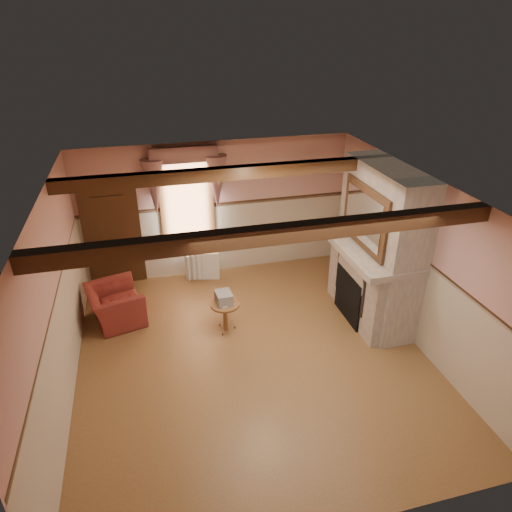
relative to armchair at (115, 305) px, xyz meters
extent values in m
cube|color=brown|center=(2.13, -1.55, -0.33)|extent=(5.50, 6.00, 0.01)
cube|color=silver|center=(2.13, -1.55, 2.47)|extent=(5.50, 6.00, 0.01)
cube|color=tan|center=(2.13, 1.45, 1.07)|extent=(5.50, 0.02, 2.80)
cube|color=tan|center=(2.13, -4.55, 1.07)|extent=(5.50, 0.02, 2.80)
cube|color=tan|center=(-0.62, -1.55, 1.07)|extent=(0.02, 6.00, 2.80)
cube|color=tan|center=(4.88, -1.55, 1.07)|extent=(0.02, 6.00, 2.80)
cube|color=black|center=(4.13, -0.95, 0.12)|extent=(0.20, 0.95, 0.90)
imported|color=maroon|center=(0.00, 0.00, 0.00)|extent=(1.10, 1.20, 0.66)
cylinder|color=brown|center=(1.85, -0.77, -0.05)|extent=(0.59, 0.59, 0.55)
cube|color=#B7AD8C|center=(1.84, -0.75, 0.32)|extent=(0.28, 0.33, 0.20)
cube|color=white|center=(1.74, 1.15, -0.03)|extent=(0.72, 0.34, 0.60)
imported|color=brown|center=(4.38, -1.11, 1.14)|extent=(0.37, 0.37, 0.09)
cube|color=#311E0D|center=(4.38, -0.15, 1.19)|extent=(0.14, 0.24, 0.20)
cylinder|color=#B97F34|center=(4.38, -0.44, 1.23)|extent=(0.11, 0.11, 0.28)
cylinder|color=#AD2215|center=(4.38, -1.58, 1.17)|extent=(0.06, 0.06, 0.16)
cylinder|color=gold|center=(4.38, -1.35, 1.15)|extent=(0.06, 0.06, 0.12)
cube|color=gray|center=(4.56, -0.95, 1.07)|extent=(0.85, 2.00, 2.80)
cube|color=gray|center=(4.38, -0.95, 1.03)|extent=(1.05, 2.05, 0.12)
cube|color=silver|center=(4.19, -0.95, 1.64)|extent=(0.06, 1.44, 1.04)
cube|color=black|center=(0.03, 1.39, 0.72)|extent=(1.10, 0.10, 2.10)
cube|color=white|center=(1.53, 1.42, 1.32)|extent=(1.06, 0.08, 2.02)
cube|color=gray|center=(1.53, 1.33, 1.92)|extent=(1.30, 0.14, 1.40)
cube|color=black|center=(2.13, -2.75, 2.37)|extent=(5.50, 0.18, 0.20)
cube|color=black|center=(2.13, -0.35, 2.37)|extent=(5.50, 0.18, 0.20)
camera|label=1|loc=(0.73, -7.23, 4.52)|focal=32.00mm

